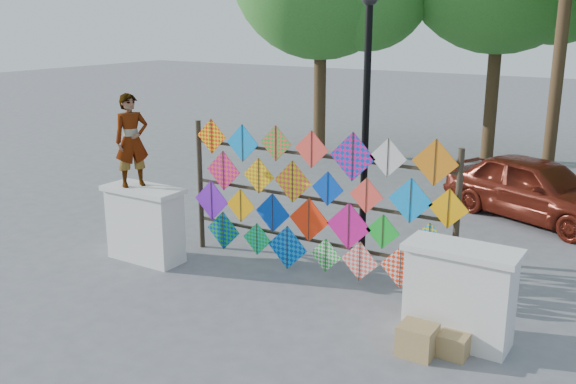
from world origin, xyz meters
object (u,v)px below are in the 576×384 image
object	(u,v)px
sedan	(536,189)
lamppost	(366,100)
vendor_woman	(132,140)
kite_rack	(314,202)

from	to	relation	value
sedan	lamppost	world-z (taller)	lamppost
vendor_woman	sedan	distance (m)	8.04
vendor_woman	lamppost	size ratio (longest dim) A/B	0.35
vendor_woman	lamppost	bearing A→B (deg)	-27.11
kite_rack	lamppost	xyz separation A→B (m)	(0.25, 1.27, 1.48)
sedan	lamppost	distance (m)	4.71
sedan	lamppost	xyz separation A→B (m)	(-2.12, -3.68, 2.04)
kite_rack	sedan	xyz separation A→B (m)	(2.37, 4.95, -0.56)
lamppost	sedan	bearing A→B (deg)	60.05
vendor_woman	sedan	world-z (taller)	vendor_woman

